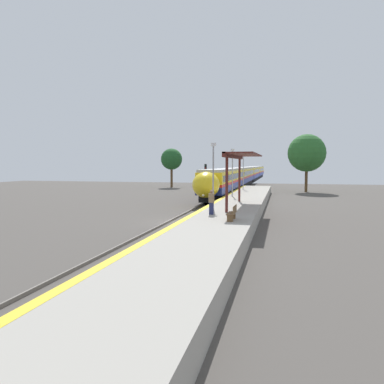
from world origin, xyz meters
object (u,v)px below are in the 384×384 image
(lamppost_far, at_px, (243,168))
(platform_bench, at_px, (233,213))
(person_waiting, at_px, (211,202))
(lamppost_mid, at_px, (232,169))
(railway_signal, at_px, (206,177))
(train, at_px, (247,174))
(lamppost_near, at_px, (213,171))

(lamppost_far, bearing_deg, platform_bench, -85.45)
(person_waiting, relative_size, lamppost_mid, 0.33)
(person_waiting, xyz_separation_m, railway_signal, (-5.00, 22.70, 0.81))
(train, distance_m, railway_signal, 35.41)
(lamppost_far, bearing_deg, lamppost_near, -90.00)
(lamppost_near, bearing_deg, lamppost_mid, 90.00)
(person_waiting, distance_m, railway_signal, 23.26)
(train, xyz_separation_m, platform_bench, (4.71, -60.34, -0.67))
(platform_bench, xyz_separation_m, lamppost_mid, (-2.26, 17.14, 2.38))
(person_waiting, distance_m, lamppost_mid, 14.99)
(person_waiting, xyz_separation_m, lamppost_mid, (-0.54, 14.85, 2.01))
(person_waiting, bearing_deg, lamppost_far, 91.18)
(railway_signal, bearing_deg, lamppost_far, 37.20)
(lamppost_near, bearing_deg, person_waiting, -81.49)
(railway_signal, bearing_deg, platform_bench, -74.94)
(platform_bench, xyz_separation_m, railway_signal, (-6.72, 25.00, 1.19))
(person_waiting, bearing_deg, lamppost_mid, 92.08)
(train, bearing_deg, railway_signal, -93.26)
(train, distance_m, lamppost_mid, 43.31)
(platform_bench, bearing_deg, train, 94.47)
(train, relative_size, platform_bench, 59.05)
(person_waiting, bearing_deg, railway_signal, 102.43)
(train, relative_size, lamppost_mid, 18.92)
(lamppost_mid, distance_m, lamppost_far, 11.25)
(lamppost_mid, height_order, lamppost_far, same)
(lamppost_mid, bearing_deg, platform_bench, -82.49)
(lamppost_near, xyz_separation_m, lamppost_far, (0.00, 22.50, 0.00))
(train, xyz_separation_m, lamppost_near, (2.45, -54.45, 1.71))
(lamppost_near, xyz_separation_m, lamppost_mid, (0.00, 11.25, 0.00))
(person_waiting, relative_size, lamppost_near, 0.33)
(lamppost_near, height_order, lamppost_far, same)
(railway_signal, bearing_deg, lamppost_mid, -60.40)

